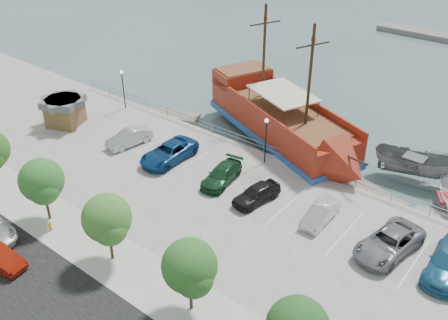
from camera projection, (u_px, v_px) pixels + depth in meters
The scene contains 20 objects.
ground at pixel (218, 206), 40.01m from camera, with size 160.00×160.00×0.00m, color #435E5F.
sidewalk at pixel (123, 265), 32.76m from camera, with size 100.00×4.00×0.05m, color beige.
seawall_railing at pixel (273, 151), 44.46m from camera, with size 50.00×0.06×1.00m.
pirate_ship at pixel (289, 127), 46.95m from camera, with size 21.10×13.24×13.19m.
patrol_boat at pixel (413, 166), 42.71m from camera, with size 2.51×6.68×2.59m, color slate.
dock_west at pixel (166, 115), 53.83m from camera, with size 7.16×2.05×0.41m, color gray.
dock_mid at pixel (372, 192), 41.34m from camera, with size 6.18×1.77×0.35m, color gray.
shed at pixel (65, 110), 49.48m from camera, with size 4.47×4.47×2.79m.
fire_hydrant at pixel (50, 226), 35.60m from camera, with size 0.25×0.25×0.72m.
lamp_post_left at pixel (123, 83), 51.88m from camera, with size 0.36×0.36×4.28m.
lamp_post_mid at pixel (266, 133), 42.34m from camera, with size 0.36×0.36×4.28m.
tree_c at pixel (42, 183), 35.18m from camera, with size 3.30×3.20×5.00m.
tree_d at pixel (108, 221), 31.47m from camera, with size 3.30×3.20×5.00m.
tree_e at pixel (191, 269), 27.76m from camera, with size 3.30×3.20×5.00m.
parked_car_b at pixel (129, 138), 46.22m from camera, with size 1.55×4.46×1.47m, color #B7B8B9.
parked_car_c at pixel (169, 152), 43.76m from camera, with size 2.64×5.73×1.59m, color navy.
parked_car_d at pixel (222, 175), 40.86m from camera, with size 1.92×4.73×1.37m, color #164121.
parked_car_e at pixel (257, 194), 38.51m from camera, with size 1.70×4.21×1.44m, color black.
parked_car_f at pixel (321, 213), 36.44m from camera, with size 1.42×4.06×1.34m, color silver.
parked_car_g at pixel (389, 243), 33.45m from camera, with size 2.64×5.73×1.59m, color slate.
Camera 1 is at (20.38, -25.11, 22.84)m, focal length 40.00 mm.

